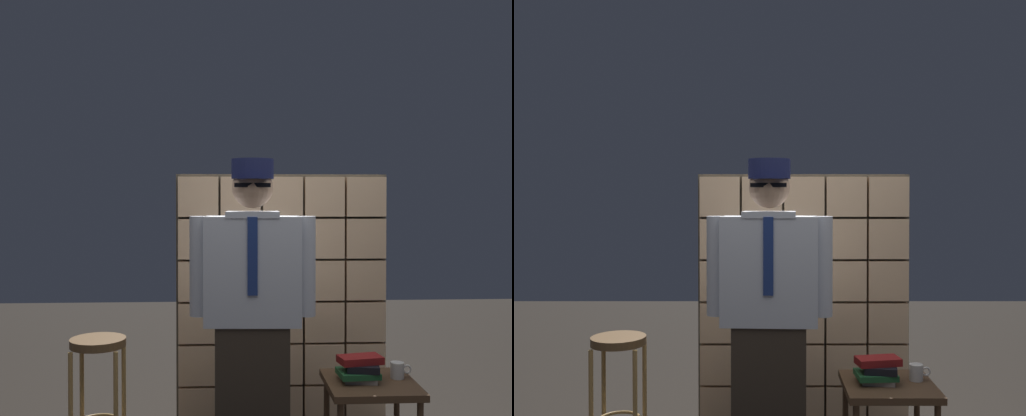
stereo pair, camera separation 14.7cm
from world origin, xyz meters
The scene contains 6 objects.
glass_block_wall centered at (0.00, 1.12, 0.88)m, with size 1.50×0.10×1.80m.
standing_person centered at (-0.24, 0.37, 0.95)m, with size 0.73×0.31×1.83m.
bar_stool centered at (-1.18, 0.64, 0.56)m, with size 0.34×0.34×0.74m.
side_table centered at (0.44, 0.36, 0.47)m, with size 0.52×0.52×0.54m.
book_stack centered at (0.38, 0.37, 0.61)m, with size 0.27×0.20×0.14m.
coffee_mug centered at (0.62, 0.40, 0.59)m, with size 0.13×0.08×0.09m.
Camera 2 is at (-0.24, -2.95, 1.61)m, focal length 40.59 mm.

